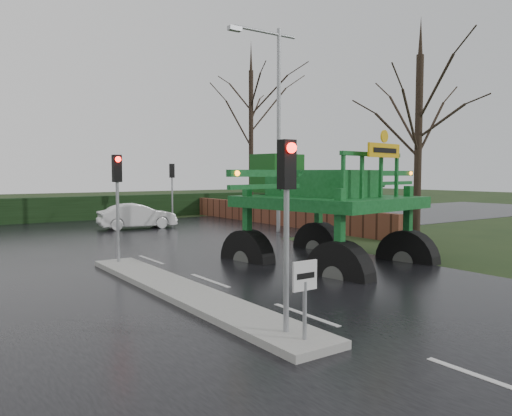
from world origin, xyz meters
TOP-DOWN VIEW (x-y plane):
  - ground at (0.00, 0.00)m, footprint 140.00×140.00m
  - road_main at (0.00, 10.00)m, footprint 14.00×80.00m
  - road_cross at (0.00, 16.00)m, footprint 80.00×12.00m
  - median_island at (-1.30, 3.00)m, footprint 1.20×10.00m
  - hedge_row at (0.00, 24.00)m, footprint 44.00×0.90m
  - brick_wall at (10.50, 16.00)m, footprint 0.40×20.00m
  - keep_left_sign at (-1.30, -1.50)m, footprint 0.50×0.07m
  - traffic_signal_near at (-1.30, -1.01)m, footprint 0.26×0.33m
  - traffic_signal_mid at (-1.30, 7.49)m, footprint 0.26×0.33m
  - traffic_signal_far at (6.50, 20.01)m, footprint 0.26×0.33m
  - street_light_right at (8.19, 12.00)m, footprint 3.85×0.30m
  - tree_right_near at (11.50, 6.00)m, footprint 5.60×5.60m
  - tree_right_far at (13.00, 21.00)m, footprint 7.00×7.00m
  - crop_sprayer at (3.19, 2.55)m, footprint 9.39×6.53m
  - white_sedan at (3.26, 17.47)m, footprint 4.15×1.87m

SIDE VIEW (x-z plane):
  - ground at x=0.00m, z-range 0.00..0.00m
  - white_sedan at x=3.26m, z-range -0.66..0.66m
  - road_main at x=0.00m, z-range -0.01..0.01m
  - road_cross at x=0.00m, z-range 0.00..0.02m
  - median_island at x=-1.30m, z-range 0.01..0.17m
  - brick_wall at x=10.50m, z-range 0.00..1.20m
  - hedge_row at x=0.00m, z-range 0.00..1.50m
  - keep_left_sign at x=-1.30m, z-range 0.38..1.73m
  - crop_sprayer at x=3.19m, z-range -0.14..5.16m
  - traffic_signal_near at x=-1.30m, z-range 0.83..4.35m
  - traffic_signal_mid at x=-1.30m, z-range 0.83..4.35m
  - traffic_signal_far at x=6.50m, z-range 0.83..4.35m
  - tree_right_near at x=11.50m, z-range 0.38..10.02m
  - street_light_right at x=8.19m, z-range 0.99..10.99m
  - tree_right_far at x=13.00m, z-range 0.47..12.52m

